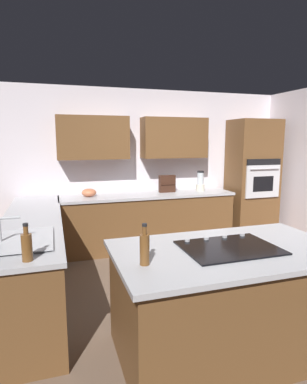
{
  "coord_description": "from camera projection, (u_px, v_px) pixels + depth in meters",
  "views": [
    {
      "loc": [
        1.56,
        3.16,
        1.77
      ],
      "look_at": [
        0.21,
        -1.11,
        1.03
      ],
      "focal_mm": 29.68,
      "sensor_mm": 36.0,
      "label": 1
    }
  ],
  "objects": [
    {
      "name": "island_top",
      "position": [
        229.0,
        251.0,
        2.58
      ],
      "size": [
        1.88,
        1.08,
        0.04
      ],
      "primitive_type": "cube",
      "color": "#B2B2B7",
      "rests_on": "island_base"
    },
    {
      "name": "lower_cabinets_back",
      "position": [
        149.0,
        222.0,
        5.24
      ],
      "size": [
        2.8,
        0.6,
        0.86
      ],
      "primitive_type": "cube",
      "color": "brown",
      "rests_on": "ground"
    },
    {
      "name": "wall_oven",
      "position": [
        252.0,
        180.0,
        5.72
      ],
      "size": [
        0.8,
        0.66,
        2.12
      ],
      "color": "brown",
      "rests_on": "ground"
    },
    {
      "name": "spice_rack",
      "position": [
        167.0,
        184.0,
        5.32
      ],
      "size": [
        0.27,
        0.11,
        0.29
      ],
      "color": "#381E14",
      "rests_on": "countertop_back"
    },
    {
      "name": "wall_back",
      "position": [
        145.0,
        161.0,
        5.4
      ],
      "size": [
        6.0,
        0.44,
        2.6
      ],
      "color": "silver",
      "rests_on": "ground"
    },
    {
      "name": "oil_bottle",
      "position": [
        145.0,
        248.0,
        2.22
      ],
      "size": [
        0.07,
        0.07,
        0.3
      ],
      "color": "brown",
      "rests_on": "island_top"
    },
    {
      "name": "dish_soap_bottle",
      "position": [
        27.0,
        246.0,
        2.29
      ],
      "size": [
        0.08,
        0.08,
        0.28
      ],
      "color": "brown",
      "rests_on": "countertop_side"
    },
    {
      "name": "countertop_side",
      "position": [
        32.0,
        220.0,
        3.56
      ],
      "size": [
        0.64,
        2.94,
        0.04
      ],
      "primitive_type": "cube",
      "color": "#B2B2B7",
      "rests_on": "lower_cabinets_side"
    },
    {
      "name": "countertop_back",
      "position": [
        149.0,
        195.0,
        5.17
      ],
      "size": [
        2.84,
        0.64,
        0.04
      ],
      "primitive_type": "cube",
      "color": "#B2B2B7",
      "rests_on": "lower_cabinets_back"
    },
    {
      "name": "ground_plane",
      "position": [
        199.0,
        292.0,
        3.72
      ],
      "size": [
        14.0,
        14.0,
        0.0
      ],
      "primitive_type": "plane",
      "color": "brown"
    },
    {
      "name": "island_base",
      "position": [
        227.0,
        302.0,
        2.65
      ],
      "size": [
        1.8,
        1.0,
        0.86
      ],
      "primitive_type": "cube",
      "color": "brown",
      "rests_on": "ground"
    },
    {
      "name": "cooktop",
      "position": [
        229.0,
        247.0,
        2.58
      ],
      "size": [
        0.76,
        0.56,
        0.03
      ],
      "color": "black",
      "rests_on": "island_top"
    },
    {
      "name": "blender",
      "position": [
        200.0,
        182.0,
        5.47
      ],
      "size": [
        0.15,
        0.15,
        0.34
      ],
      "color": "beige",
      "rests_on": "countertop_back"
    },
    {
      "name": "mixing_bowl",
      "position": [
        89.0,
        193.0,
        4.92
      ],
      "size": [
        0.23,
        0.23,
        0.13
      ],
      "primitive_type": "ellipsoid",
      "color": "#CC724C",
      "rests_on": "countertop_back"
    },
    {
      "name": "sink_unit",
      "position": [
        24.0,
        240.0,
        2.74
      ],
      "size": [
        0.46,
        0.7,
        0.23
      ],
      "color": "#515456",
      "rests_on": "countertop_side"
    },
    {
      "name": "lower_cabinets_side",
      "position": [
        34.0,
        258.0,
        3.63
      ],
      "size": [
        0.6,
        2.9,
        0.86
      ],
      "primitive_type": "cube",
      "color": "brown",
      "rests_on": "ground"
    }
  ]
}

